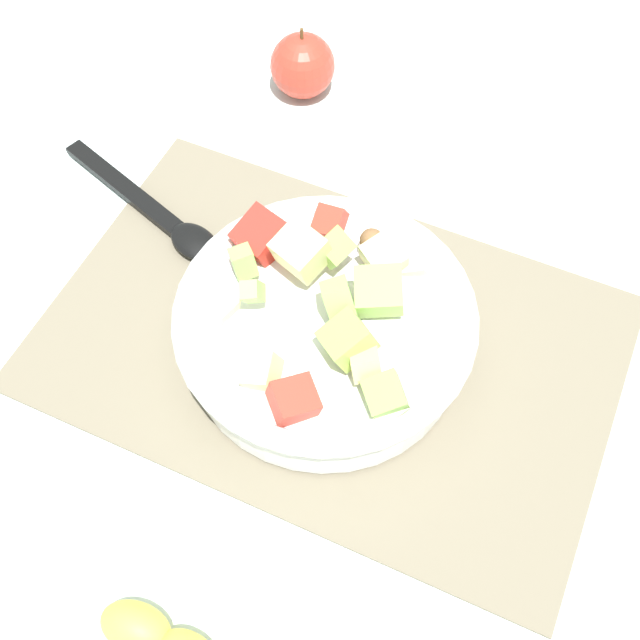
% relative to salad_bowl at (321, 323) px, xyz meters
% --- Properties ---
extents(ground_plane, '(2.40, 2.40, 0.00)m').
position_rel_salad_bowl_xyz_m(ground_plane, '(-0.00, -0.01, -0.04)').
color(ground_plane, silver).
extents(placemat, '(0.51, 0.33, 0.01)m').
position_rel_salad_bowl_xyz_m(placemat, '(-0.00, -0.01, -0.04)').
color(placemat, '#756B56').
rests_on(placemat, ground_plane).
extents(salad_bowl, '(0.26, 0.26, 0.11)m').
position_rel_salad_bowl_xyz_m(salad_bowl, '(0.00, 0.00, 0.00)').
color(salad_bowl, white).
rests_on(salad_bowl, placemat).
extents(serving_spoon, '(0.22, 0.10, 0.01)m').
position_rel_salad_bowl_xyz_m(serving_spoon, '(0.20, -0.07, -0.03)').
color(serving_spoon, black).
rests_on(serving_spoon, placemat).
extents(whole_apple, '(0.07, 0.07, 0.08)m').
position_rel_salad_bowl_xyz_m(whole_apple, '(0.16, -0.30, -0.01)').
color(whole_apple, '#BC3828').
rests_on(whole_apple, ground_plane).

